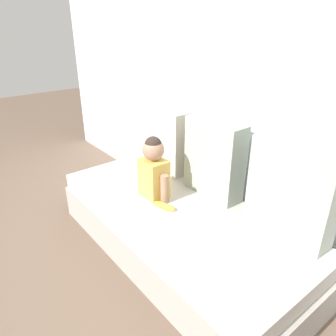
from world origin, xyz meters
TOP-DOWN VIEW (x-y plane):
  - ground_plane at (0.00, 0.00)m, footprint 12.00×12.00m
  - back_wall at (0.00, 0.55)m, footprint 5.14×0.10m
  - couch at (0.00, 0.00)m, footprint 1.94×0.83m
  - throw_pillow_left at (-0.60, 0.32)m, footprint 0.56×0.16m
  - throw_pillow_center at (0.00, 0.32)m, footprint 0.44×0.16m
  - throw_pillow_right at (0.60, 0.32)m, footprint 0.50×0.16m
  - toddler at (-0.23, -0.03)m, footprint 0.30×0.15m
  - banana at (-0.05, -0.09)m, footprint 0.18×0.09m

SIDE VIEW (x-z plane):
  - ground_plane at x=0.00m, z-range 0.00..0.00m
  - couch at x=0.00m, z-range 0.00..0.38m
  - banana at x=-0.05m, z-range 0.38..0.42m
  - toddler at x=-0.23m, z-range 0.37..0.82m
  - throw_pillow_left at x=-0.60m, z-range 0.38..0.90m
  - throw_pillow_center at x=0.00m, z-range 0.38..0.93m
  - throw_pillow_right at x=0.60m, z-range 0.38..0.94m
  - back_wall at x=0.00m, z-range 0.00..2.54m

